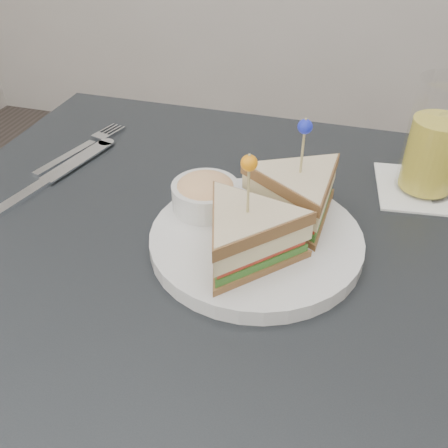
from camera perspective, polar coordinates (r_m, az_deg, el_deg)
table at (r=0.62m, az=-1.17°, el=-9.80°), size 0.80×0.80×0.75m
plate_meal at (r=0.57m, az=4.41°, el=0.76°), size 0.31×0.31×0.15m
cutlery_fork at (r=0.82m, az=-15.63°, el=8.59°), size 0.07×0.18×0.01m
cutlery_knife at (r=0.74m, az=-19.18°, el=4.97°), size 0.07×0.24×0.01m
drink_set at (r=0.71m, az=22.98°, el=8.34°), size 0.14×0.14×0.16m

